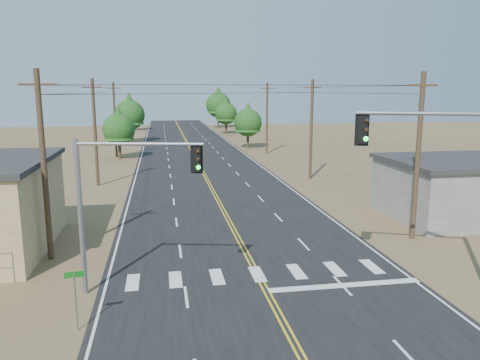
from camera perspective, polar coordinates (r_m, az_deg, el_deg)
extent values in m
cube|color=black|center=(44.39, -3.66, -0.72)|extent=(15.00, 200.00, 0.02)
cylinder|color=gray|center=(24.73, -25.90, -9.54)|extent=(0.06, 0.06, 1.50)
cylinder|color=#4C3826|center=(26.26, -22.79, 1.45)|extent=(0.30, 0.30, 10.00)
cube|color=#4C3826|center=(25.97, -23.47, 10.63)|extent=(1.80, 0.12, 0.12)
cylinder|color=#4C3826|center=(45.83, -17.24, 5.49)|extent=(0.30, 0.30, 10.00)
cube|color=#4C3826|center=(45.66, -17.54, 10.74)|extent=(1.80, 0.12, 0.12)
cylinder|color=#4C3826|center=(65.65, -15.01, 7.09)|extent=(0.30, 0.30, 10.00)
cube|color=#4C3826|center=(65.54, -15.19, 10.76)|extent=(1.80, 0.12, 0.12)
cylinder|color=#4C3826|center=(29.63, 20.85, 2.57)|extent=(0.30, 0.30, 10.00)
cube|color=#4C3826|center=(29.37, 21.41, 10.70)|extent=(1.80, 0.12, 0.12)
cylinder|color=#4C3826|center=(47.84, 8.69, 6.06)|extent=(0.30, 0.30, 10.00)
cube|color=#4C3826|center=(47.68, 8.83, 11.10)|extent=(1.80, 0.12, 0.12)
cylinder|color=#4C3826|center=(67.07, 3.30, 7.51)|extent=(0.30, 0.30, 10.00)
cube|color=#4C3826|center=(66.96, 3.34, 11.10)|extent=(1.80, 0.12, 0.12)
cylinder|color=gray|center=(21.45, -18.80, -4.86)|extent=(0.23, 0.23, 6.62)
cylinder|color=gray|center=(20.83, -19.36, 3.94)|extent=(0.17, 0.17, 0.57)
cylinder|color=gray|center=(19.98, -12.17, 4.31)|extent=(5.30, 1.28, 0.15)
cube|color=black|center=(19.59, -5.25, 2.57)|extent=(0.38, 0.35, 1.04)
sphere|color=black|center=(19.38, -5.13, 3.47)|extent=(0.19, 0.19, 0.19)
sphere|color=black|center=(19.43, -5.11, 2.51)|extent=(0.19, 0.19, 0.19)
sphere|color=#0CE533|center=(19.48, -5.09, 1.54)|extent=(0.19, 0.19, 0.19)
cylinder|color=gray|center=(21.65, 22.09, 7.51)|extent=(5.69, 2.51, 0.18)
cube|color=black|center=(21.45, 14.75, 5.97)|extent=(0.49, 0.46, 1.23)
sphere|color=black|center=(21.28, 15.20, 6.97)|extent=(0.22, 0.22, 0.22)
sphere|color=black|center=(21.31, 15.14, 5.92)|extent=(0.22, 0.22, 0.22)
sphere|color=#0CE533|center=(21.34, 15.09, 4.88)|extent=(0.22, 0.22, 0.22)
cylinder|color=gray|center=(19.02, -19.38, -13.82)|extent=(0.06, 0.06, 2.33)
cube|color=#0E6312|center=(18.61, -19.59, -10.81)|extent=(0.70, 0.12, 0.23)
cylinder|color=#3F2D1E|center=(63.98, -14.45, 3.66)|extent=(0.40, 0.40, 2.51)
cone|color=#1D4A15|center=(63.66, -14.60, 6.77)|extent=(3.91, 3.91, 4.46)
sphere|color=#1D4A15|center=(63.72, -14.56, 5.96)|extent=(4.19, 4.19, 4.19)
cylinder|color=#3F2D1E|center=(83.90, -13.22, 5.56)|extent=(0.44, 0.44, 3.12)
cone|color=#1D4A15|center=(83.63, -13.35, 8.51)|extent=(4.85, 4.85, 5.54)
sphere|color=#1D4A15|center=(83.68, -13.32, 7.74)|extent=(5.19, 5.19, 5.19)
cylinder|color=#3F2D1E|center=(109.07, -12.87, 6.60)|extent=(0.45, 0.45, 2.59)
cone|color=#1D4A15|center=(108.88, -12.95, 8.49)|extent=(4.03, 4.03, 4.60)
sphere|color=#1D4A15|center=(108.92, -12.93, 8.00)|extent=(4.32, 4.32, 4.32)
cylinder|color=#3F2D1E|center=(73.61, 0.96, 4.94)|extent=(0.40, 0.40, 2.60)
cone|color=#1D4A15|center=(73.32, 0.97, 7.74)|extent=(4.04, 4.04, 4.62)
sphere|color=#1D4A15|center=(73.38, 0.97, 7.01)|extent=(4.33, 4.33, 4.33)
cylinder|color=#3F2D1E|center=(98.12, -1.71, 6.46)|extent=(0.45, 0.45, 2.74)
cone|color=#1D4A15|center=(97.90, -1.72, 8.68)|extent=(4.26, 4.26, 4.87)
sphere|color=#1D4A15|center=(97.94, -1.72, 8.10)|extent=(4.57, 4.57, 4.57)
cylinder|color=#3F2D1E|center=(113.82, -2.63, 7.27)|extent=(0.44, 0.44, 3.57)
cone|color=#1D4A15|center=(113.61, -2.66, 9.77)|extent=(5.56, 5.56, 6.35)
sphere|color=#1D4A15|center=(113.65, -2.65, 9.12)|extent=(5.96, 5.96, 5.96)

